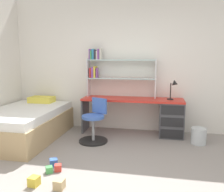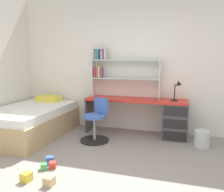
{
  "view_description": "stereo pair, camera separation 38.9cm",
  "coord_description": "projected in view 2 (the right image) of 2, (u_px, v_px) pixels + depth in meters",
  "views": [
    {
      "loc": [
        0.47,
        -2.39,
        1.47
      ],
      "look_at": [
        -0.27,
        1.38,
        0.87
      ],
      "focal_mm": 37.22,
      "sensor_mm": 36.0,
      "label": 1
    },
    {
      "loc": [
        0.85,
        -2.3,
        1.47
      ],
      "look_at": [
        -0.27,
        1.38,
        0.87
      ],
      "focal_mm": 37.22,
      "sensor_mm": 36.0,
      "label": 2
    }
  ],
  "objects": [
    {
      "name": "desk",
      "position": [
        163.0,
        116.0,
        4.42
      ],
      "size": [
        1.97,
        0.52,
        0.71
      ],
      "color": "red",
      "rests_on": "ground_plane"
    },
    {
      "name": "swivel_chair",
      "position": [
        96.0,
        124.0,
        4.21
      ],
      "size": [
        0.52,
        0.52,
        0.78
      ],
      "color": "black",
      "rests_on": "ground_plane"
    },
    {
      "name": "desk_lamp",
      "position": [
        178.0,
        87.0,
        4.23
      ],
      "size": [
        0.2,
        0.17,
        0.38
      ],
      "color": "black",
      "rests_on": "desk"
    },
    {
      "name": "toy_block_green_2",
      "position": [
        44.0,
        167.0,
        3.13
      ],
      "size": [
        0.12,
        0.12,
        0.08
      ],
      "primitive_type": "cube",
      "rotation": [
        0.0,
        0.0,
        2.16
      ],
      "color": "#479E51",
      "rests_on": "ground_plane"
    },
    {
      "name": "room_shell",
      "position": [
        54.0,
        64.0,
        3.96
      ],
      "size": [
        6.14,
        5.76,
        2.79
      ],
      "color": "white",
      "rests_on": "ground_plane"
    },
    {
      "name": "ground_plane",
      "position": [
        99.0,
        191.0,
        2.65
      ],
      "size": [
        6.14,
        5.76,
        0.02
      ],
      "primitive_type": "cube",
      "color": "gray"
    },
    {
      "name": "toy_block_yellow_4",
      "position": [
        26.0,
        177.0,
        2.83
      ],
      "size": [
        0.13,
        0.13,
        0.11
      ],
      "primitive_type": "cube",
      "rotation": [
        0.0,
        0.0,
        3.01
      ],
      "color": "gold",
      "rests_on": "ground_plane"
    },
    {
      "name": "toy_block_blue_0",
      "position": [
        50.0,
        160.0,
        3.31
      ],
      "size": [
        0.14,
        0.14,
        0.1
      ],
      "primitive_type": "cube",
      "rotation": [
        0.0,
        0.0,
        0.5
      ],
      "color": "#3860B7",
      "rests_on": "ground_plane"
    },
    {
      "name": "bed_platform",
      "position": [
        30.0,
        121.0,
        4.51
      ],
      "size": [
        1.21,
        1.89,
        0.68
      ],
      "color": "tan",
      "rests_on": "ground_plane"
    },
    {
      "name": "bookshelf_hutch",
      "position": [
        116.0,
        69.0,
        4.69
      ],
      "size": [
        1.39,
        0.22,
        0.99
      ],
      "color": "silver",
      "rests_on": "desk"
    },
    {
      "name": "toy_block_red_3",
      "position": [
        53.0,
        165.0,
        3.17
      ],
      "size": [
        0.12,
        0.12,
        0.09
      ],
      "primitive_type": "cube",
      "rotation": [
        0.0,
        0.0,
        1.95
      ],
      "color": "red",
      "rests_on": "ground_plane"
    },
    {
      "name": "waste_bin",
      "position": [
        202.0,
        139.0,
        3.92
      ],
      "size": [
        0.26,
        0.26,
        0.28
      ],
      "primitive_type": "cylinder",
      "color": "silver",
      "rests_on": "ground_plane"
    },
    {
      "name": "toy_block_natural_1",
      "position": [
        49.0,
        181.0,
        2.73
      ],
      "size": [
        0.12,
        0.12,
        0.11
      ],
      "primitive_type": "cube",
      "rotation": [
        0.0,
        0.0,
        1.52
      ],
      "color": "tan",
      "rests_on": "ground_plane"
    }
  ]
}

